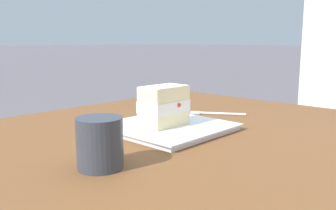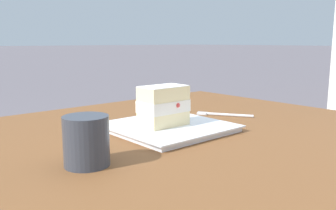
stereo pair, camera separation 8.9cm
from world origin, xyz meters
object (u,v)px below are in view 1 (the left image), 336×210
(cake_slice, at_px, (164,106))
(coffee_cup, at_px, (100,142))
(dessert_fork, at_px, (214,113))
(patio_table, at_px, (119,188))
(dessert_plate, at_px, (168,127))

(cake_slice, height_order, coffee_cup, cake_slice)
(cake_slice, xyz_separation_m, dessert_fork, (0.26, 0.03, -0.06))
(coffee_cup, bearing_deg, patio_table, 32.32)
(coffee_cup, bearing_deg, dessert_plate, 19.29)
(dessert_plate, bearing_deg, cake_slice, -178.03)
(patio_table, height_order, cake_slice, cake_slice)
(dessert_plate, bearing_deg, patio_table, -166.99)
(dessert_fork, bearing_deg, patio_table, -169.89)
(patio_table, relative_size, dessert_fork, 10.41)
(patio_table, distance_m, cake_slice, 0.24)
(cake_slice, bearing_deg, patio_table, -166.09)
(dessert_plate, bearing_deg, coffee_cup, -160.71)
(patio_table, xyz_separation_m, coffee_cup, (-0.08, -0.05, 0.13))
(dessert_plate, height_order, cake_slice, cake_slice)
(coffee_cup, bearing_deg, dessert_fork, 14.07)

